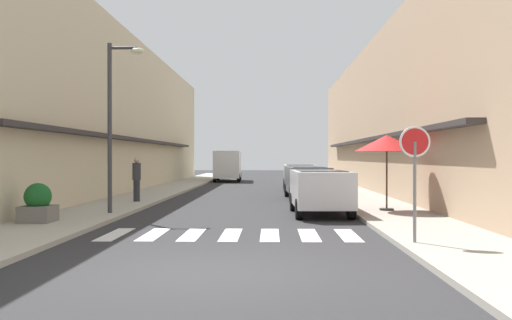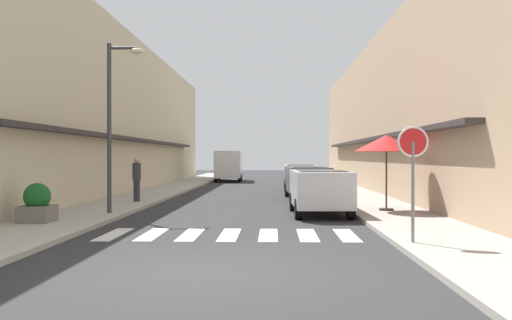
% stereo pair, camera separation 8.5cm
% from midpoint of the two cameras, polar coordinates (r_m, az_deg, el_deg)
% --- Properties ---
extents(ground_plane, '(101.48, 101.48, 0.00)m').
position_cam_midpoint_polar(ground_plane, '(27.39, -0.30, -3.68)').
color(ground_plane, '#2B2B2D').
extents(sidewalk_left, '(2.62, 64.58, 0.12)m').
position_cam_midpoint_polar(sidewalk_left, '(28.01, -10.49, -3.47)').
color(sidewalk_left, '#ADA899').
rests_on(sidewalk_left, ground_plane).
extents(sidewalk_right, '(2.62, 64.58, 0.12)m').
position_cam_midpoint_polar(sidewalk_right, '(27.65, 10.03, -3.52)').
color(sidewalk_right, '#9E998E').
rests_on(sidewalk_right, ground_plane).
extents(building_row_left, '(5.50, 43.51, 8.32)m').
position_cam_midpoint_polar(building_row_left, '(30.32, -17.03, 4.56)').
color(building_row_left, beige).
rests_on(building_row_left, ground_plane).
extents(building_row_right, '(5.50, 43.51, 8.10)m').
position_cam_midpoint_polar(building_row_right, '(29.71, 16.98, 4.43)').
color(building_row_right, tan).
rests_on(building_row_right, ground_plane).
extents(crosswalk, '(6.15, 2.20, 0.01)m').
position_cam_midpoint_polar(crosswalk, '(13.31, -2.63, -7.90)').
color(crosswalk, silver).
rests_on(crosswalk, ground_plane).
extents(parked_car_near, '(1.90, 3.99, 1.47)m').
position_cam_midpoint_polar(parked_car_near, '(17.87, 6.88, -2.85)').
color(parked_car_near, silver).
rests_on(parked_car_near, ground_plane).
extents(parked_car_mid, '(1.97, 4.37, 1.47)m').
position_cam_midpoint_polar(parked_car_mid, '(24.54, 5.51, -1.99)').
color(parked_car_mid, '#4C5156').
rests_on(parked_car_mid, ground_plane).
extents(parked_car_far, '(1.85, 4.47, 1.47)m').
position_cam_midpoint_polar(parked_car_far, '(31.27, 4.73, -1.49)').
color(parked_car_far, silver).
rests_on(parked_car_far, ground_plane).
extents(delivery_van, '(2.13, 5.45, 2.37)m').
position_cam_midpoint_polar(delivery_van, '(42.42, -2.83, -0.36)').
color(delivery_van, silver).
rests_on(delivery_van, ground_plane).
extents(round_street_sign, '(0.65, 0.07, 2.43)m').
position_cam_midpoint_polar(round_street_sign, '(11.76, 16.43, 0.66)').
color(round_street_sign, slate).
rests_on(round_street_sign, sidewalk_right).
extents(street_lamp, '(1.19, 0.28, 5.43)m').
position_cam_midpoint_polar(street_lamp, '(17.91, -14.53, 5.19)').
color(street_lamp, '#38383D').
rests_on(street_lamp, sidewalk_left).
extents(cafe_umbrella, '(2.17, 2.17, 2.53)m').
position_cam_midpoint_polar(cafe_umbrella, '(18.62, 13.73, 1.69)').
color(cafe_umbrella, '#262626').
rests_on(cafe_umbrella, sidewalk_right).
extents(planter_corner, '(0.85, 0.85, 1.07)m').
position_cam_midpoint_polar(planter_corner, '(16.05, -21.96, -4.35)').
color(planter_corner, slate).
rests_on(planter_corner, sidewalk_left).
extents(pedestrian_walking_near, '(0.34, 0.34, 1.78)m').
position_cam_midpoint_polar(pedestrian_walking_near, '(22.25, -12.38, -1.86)').
color(pedestrian_walking_near, '#282B33').
rests_on(pedestrian_walking_near, sidewalk_left).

